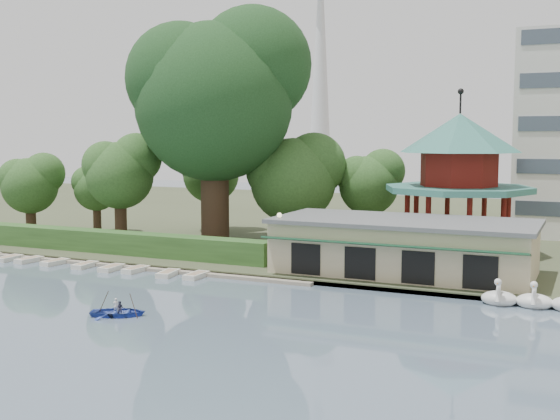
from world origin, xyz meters
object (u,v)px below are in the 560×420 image
Objects in this scene: dock at (115,265)px; big_tree at (217,90)px; boathouse at (404,246)px; rowboat_with_passengers at (118,308)px; pavilion at (459,169)px.

big_tree is (3.19, 11.03, 14.22)m from dock.
rowboat_with_passengers is at bearing -125.21° from boathouse.
big_tree reaches higher than pavilion.
boathouse reaches higher than rowboat_with_passengers.
big_tree is at bearing 73.85° from dock.
dock is 1.58× the size of big_tree.
pavilion is at bearing 31.66° from dock.
big_tree reaches higher than rowboat_with_passengers.
pavilion is at bearing 62.54° from rowboat_with_passengers.
boathouse is 1.38× the size of pavilion.
boathouse is 11.43m from pavilion.
boathouse is 0.86× the size of big_tree.
pavilion is 2.56× the size of rowboat_with_passengers.
rowboat_with_passengers is at bearing -74.25° from big_tree.
pavilion is 31.54m from rowboat_with_passengers.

